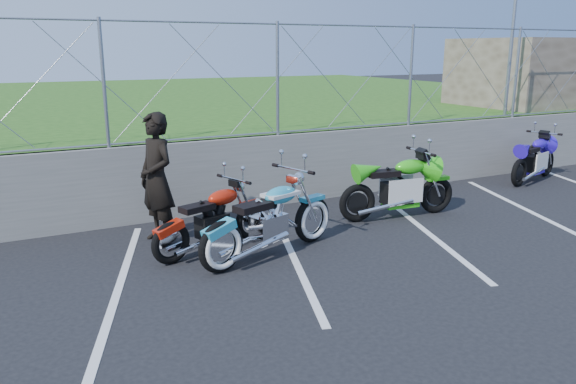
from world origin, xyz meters
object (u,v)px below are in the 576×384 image
cruiser_turquoise (271,223)px  naked_orange (215,222)px  sportbike_green (400,189)px  sportbike_blue (535,161)px  person_standing (157,178)px

cruiser_turquoise → naked_orange: 0.84m
sportbike_green → sportbike_blue: size_ratio=1.12×
sportbike_blue → sportbike_green: bearing=174.1°
sportbike_green → sportbike_blue: sportbike_green is taller
cruiser_turquoise → person_standing: 1.89m
cruiser_turquoise → sportbike_blue: bearing=-5.2°
cruiser_turquoise → sportbike_green: size_ratio=1.06×
cruiser_turquoise → sportbike_green: 2.84m
naked_orange → sportbike_blue: bearing=-10.6°
naked_orange → sportbike_green: bearing=-15.6°
naked_orange → sportbike_green: sportbike_green is taller
sportbike_green → sportbike_blue: bearing=17.8°
naked_orange → person_standing: 1.13m
cruiser_turquoise → naked_orange: cruiser_turquoise is taller
cruiser_turquoise → person_standing: (-1.25, 1.33, 0.49)m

